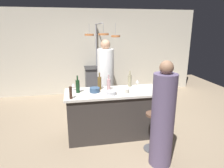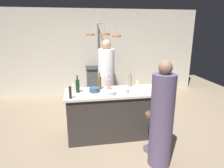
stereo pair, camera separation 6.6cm
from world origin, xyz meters
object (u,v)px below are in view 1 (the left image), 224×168
Objects in this scene: potted_plant at (166,94)px; wine_bottle_rose at (109,84)px; mixing_bowl_steel at (111,93)px; chef at (106,82)px; pepper_mill at (71,93)px; wine_bottle_white at (130,80)px; stove_range at (98,81)px; bar_stool_right at (153,130)px; wine_bottle_amber at (99,83)px; wine_glass_by_chef at (73,85)px; mixing_bowl_blue at (95,90)px; guest_right at (163,119)px; mixing_bowl_ceramic at (124,91)px; wine_glass_near_right_guest at (137,82)px; wine_bottle_red at (78,86)px.

wine_bottle_rose is (-1.81, -1.24, 0.72)m from potted_plant.
mixing_bowl_steel is (-1.81, -1.52, 0.64)m from potted_plant.
pepper_mill is (-0.78, -1.22, 0.17)m from chef.
potted_plant is 1.87m from wine_bottle_white.
bar_stool_right is (0.56, -3.07, -0.07)m from stove_range.
wine_bottle_amber is (0.54, 0.44, 0.02)m from pepper_mill.
wine_bottle_white is 1.12m from wine_glass_by_chef.
wine_glass_by_chef is 0.43m from mixing_bowl_blue.
guest_right is 8.81× the size of mixing_bowl_ceramic.
wine_glass_by_chef is (-1.26, -0.00, 0.00)m from wine_glass_near_right_guest.
wine_bottle_white is 0.65m from mixing_bowl_steel.
wine_glass_near_right_guest is at bearing 0.13° from wine_glass_by_chef.
wine_bottle_rose is 1.55× the size of mixing_bowl_steel.
potted_plant is at bearing 28.49° from wine_bottle_red.
wine_bottle_amber is at bearing -178.26° from wine_glass_near_right_guest.
wine_bottle_amber is at bearing 54.24° from mixing_bowl_blue.
wine_bottle_rose is 0.34m from mixing_bowl_ceramic.
wine_bottle_amber is 2.24× the size of wine_glass_near_right_guest.
guest_right is 1.28m from wine_bottle_rose.
stove_range reaches higher than potted_plant.
wine_bottle_amber reaches higher than bar_stool_right.
wine_bottle_red is (0.12, 0.31, 0.02)m from pepper_mill.
mixing_bowl_ceramic is at bearing -35.55° from wine_bottle_amber.
wine_bottle_red is (-2.39, -1.30, 0.73)m from potted_plant.
pepper_mill is at bearing -173.23° from mixing_bowl_steel.
bar_stool_right is 3.24× the size of pepper_mill.
wine_bottle_white reaches higher than mixing_bowl_steel.
chef reaches higher than stove_range.
wine_bottle_white is 0.99× the size of wine_bottle_red.
wine_glass_by_chef is (-0.50, 0.02, -0.02)m from wine_bottle_amber.
wine_bottle_white is at bearing -61.14° from chef.
wine_bottle_rose is at bearing 27.44° from pepper_mill.
wine_bottle_rose is 0.30m from mixing_bowl_blue.
wine_glass_near_right_guest is at bearing -76.89° from stove_range.
wine_bottle_red is 0.85m from mixing_bowl_ceramic.
wine_glass_by_chef is 0.96m from mixing_bowl_ceramic.
wine_glass_near_right_guest reaches higher than bar_stool_right.
pepper_mill is at bearing -155.55° from wine_bottle_white.
mixing_bowl_blue is at bearing -98.20° from stove_range.
stove_range is 3.01× the size of wine_bottle_rose.
bar_stool_right is 3.56× the size of mixing_bowl_steel.
wine_glass_by_chef reaches higher than stove_range.
wine_bottle_amber is at bearing -171.70° from wine_bottle_white.
wine_glass_by_chef is at bearing -108.07° from stove_range.
stove_range is at bearing 73.99° from pepper_mill.
wine_bottle_rose reaches higher than mixing_bowl_steel.
wine_glass_near_right_guest is 0.78× the size of mixing_bowl_blue.
wine_bottle_white is 2.16× the size of wine_glass_near_right_guest.
chef is at bearing -89.79° from stove_range.
wine_bottle_red is (-0.58, -0.06, 0.01)m from wine_bottle_rose.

